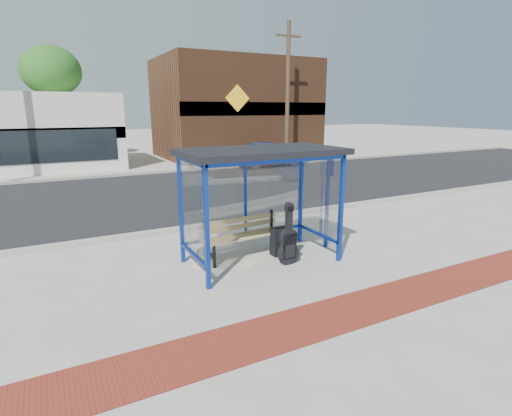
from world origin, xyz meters
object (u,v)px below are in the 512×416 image
backpack (285,252)px  guitar_bag (288,243)px  parked_car (271,154)px  fire_hydrant (292,154)px  suitcase (280,242)px  bench (243,234)px

backpack → guitar_bag: bearing=-91.1°
backpack → parked_car: bearing=78.8°
fire_hydrant → backpack: bearing=-123.3°
suitcase → fire_hydrant: fire_hydrant is taller
parked_car → fire_hydrant: (2.39, 1.49, -0.23)m
bench → suitcase: bench is taller
guitar_bag → fire_hydrant: bearing=56.5°
parked_car → guitar_bag: bearing=155.3°
fire_hydrant → parked_car: bearing=-148.0°
bench → fire_hydrant: size_ratio=2.38×
bench → suitcase: bearing=-28.8°
bench → fire_hydrant: bench is taller
backpack → fire_hydrant: fire_hydrant is taller
bench → guitar_bag: 1.08m
bench → fire_hydrant: (10.06, 13.60, -0.07)m
suitcase → guitar_bag: bearing=-103.3°
bench → backpack: (0.74, -0.57, -0.36)m
parked_car → fire_hydrant: parked_car is taller
guitar_bag → fire_hydrant: 17.27m
backpack → bench: bearing=159.9°
backpack → fire_hydrant: bearing=74.1°
guitar_bag → backpack: (0.10, 0.30, -0.31)m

